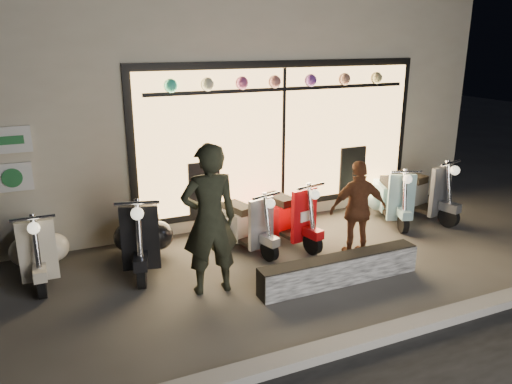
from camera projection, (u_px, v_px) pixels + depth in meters
ground at (292, 269)px, 7.32m from camera, size 40.00×40.00×0.00m
kerb at (377, 336)px, 5.56m from camera, size 40.00×0.25×0.12m
shop_building at (189, 92)px, 11.05m from camera, size 10.20×6.23×4.20m
graffiti_barrier at (340, 270)px, 6.84m from camera, size 2.39×0.28×0.40m
scooter_silver at (240, 223)px, 8.00m from camera, size 0.68×1.39×0.99m
scooter_red at (281, 215)px, 8.29m from camera, size 0.70×1.49×1.06m
scooter_black at (143, 233)px, 7.42m from camera, size 0.77×1.62×1.15m
scooter_cream at (39, 246)px, 7.05m from camera, size 0.47×1.46×1.05m
scooter_blue at (391, 196)px, 9.28m from camera, size 0.82×1.45×1.05m
scooter_grey at (411, 192)px, 9.43m from camera, size 0.76×1.59×1.13m
man at (210, 220)px, 6.40m from camera, size 0.77×0.53×2.02m
woman at (358, 209)px, 7.55m from camera, size 0.95×0.57×1.51m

